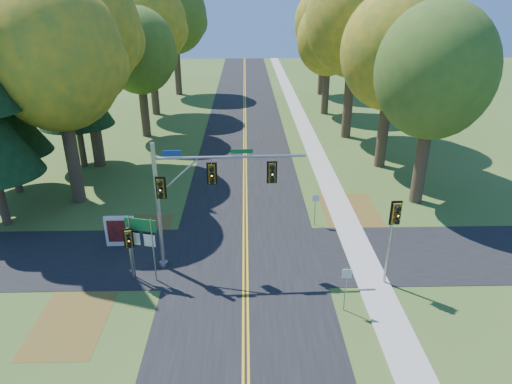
{
  "coord_description": "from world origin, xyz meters",
  "views": [
    {
      "loc": [
        0.08,
        -18.97,
        13.01
      ],
      "look_at": [
        0.6,
        3.22,
        3.2
      ],
      "focal_mm": 32.0,
      "sensor_mm": 36.0,
      "label": 1
    }
  ],
  "objects_px": {
    "east_signal_pole": "(394,222)",
    "route_sign_cluster": "(141,236)",
    "traffic_mast": "(195,190)",
    "info_kiosk": "(117,231)"
  },
  "relations": [
    {
      "from": "traffic_mast",
      "to": "route_sign_cluster",
      "type": "distance_m",
      "value": 3.33
    },
    {
      "from": "east_signal_pole",
      "to": "traffic_mast",
      "type": "bearing_deg",
      "value": 163.25
    },
    {
      "from": "traffic_mast",
      "to": "east_signal_pole",
      "type": "distance_m",
      "value": 9.39
    },
    {
      "from": "traffic_mast",
      "to": "info_kiosk",
      "type": "bearing_deg",
      "value": 153.0
    },
    {
      "from": "traffic_mast",
      "to": "info_kiosk",
      "type": "height_order",
      "value": "traffic_mast"
    },
    {
      "from": "east_signal_pole",
      "to": "route_sign_cluster",
      "type": "relative_size",
      "value": 1.33
    },
    {
      "from": "east_signal_pole",
      "to": "info_kiosk",
      "type": "height_order",
      "value": "east_signal_pole"
    },
    {
      "from": "route_sign_cluster",
      "to": "info_kiosk",
      "type": "height_order",
      "value": "route_sign_cluster"
    },
    {
      "from": "info_kiosk",
      "to": "traffic_mast",
      "type": "bearing_deg",
      "value": -26.32
    },
    {
      "from": "traffic_mast",
      "to": "route_sign_cluster",
      "type": "height_order",
      "value": "traffic_mast"
    }
  ]
}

